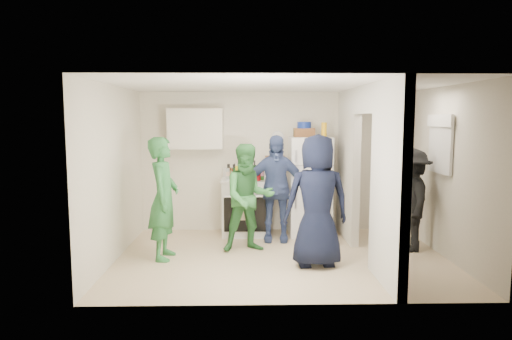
{
  "coord_description": "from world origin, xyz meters",
  "views": [
    {
      "loc": [
        -0.52,
        -6.49,
        2.04
      ],
      "look_at": [
        -0.37,
        0.4,
        1.25
      ],
      "focal_mm": 32.0,
      "sensor_mm": 36.0,
      "label": 1
    }
  ],
  "objects_px": {
    "yellow_cup_stack_top": "(324,130)",
    "person_nook": "(411,200)",
    "person_denim": "(275,188)",
    "person_navy": "(317,201)",
    "stove": "(245,207)",
    "fridge": "(310,186)",
    "blue_bowl": "(304,125)",
    "person_green_center": "(249,198)",
    "wicker_basket": "(304,133)",
    "person_green_left": "(164,198)"
  },
  "relations": [
    {
      "from": "yellow_cup_stack_top",
      "to": "person_nook",
      "type": "height_order",
      "value": "yellow_cup_stack_top"
    },
    {
      "from": "person_denim",
      "to": "person_navy",
      "type": "xyz_separation_m",
      "value": [
        0.49,
        -1.32,
        0.03
      ]
    },
    {
      "from": "stove",
      "to": "fridge",
      "type": "distance_m",
      "value": 1.18
    },
    {
      "from": "stove",
      "to": "blue_bowl",
      "type": "xyz_separation_m",
      "value": [
        1.02,
        0.02,
        1.43
      ]
    },
    {
      "from": "person_green_center",
      "to": "yellow_cup_stack_top",
      "type": "bearing_deg",
      "value": 21.95
    },
    {
      "from": "fridge",
      "to": "stove",
      "type": "bearing_deg",
      "value": 178.47
    },
    {
      "from": "fridge",
      "to": "wicker_basket",
      "type": "relative_size",
      "value": 4.89
    },
    {
      "from": "stove",
      "to": "wicker_basket",
      "type": "xyz_separation_m",
      "value": [
        1.02,
        0.02,
        1.3
      ]
    },
    {
      "from": "person_denim",
      "to": "person_nook",
      "type": "bearing_deg",
      "value": -12.78
    },
    {
      "from": "person_denim",
      "to": "person_nook",
      "type": "relative_size",
      "value": 1.12
    },
    {
      "from": "person_green_left",
      "to": "person_nook",
      "type": "xyz_separation_m",
      "value": [
        3.72,
        0.32,
        -0.1
      ]
    },
    {
      "from": "fridge",
      "to": "person_denim",
      "type": "xyz_separation_m",
      "value": [
        -0.63,
        -0.39,
        0.03
      ]
    },
    {
      "from": "person_nook",
      "to": "blue_bowl",
      "type": "bearing_deg",
      "value": -114.6
    },
    {
      "from": "person_green_left",
      "to": "person_nook",
      "type": "relative_size",
      "value": 1.12
    },
    {
      "from": "yellow_cup_stack_top",
      "to": "person_navy",
      "type": "xyz_separation_m",
      "value": [
        -0.36,
        -1.61,
        -0.92
      ]
    },
    {
      "from": "wicker_basket",
      "to": "person_green_left",
      "type": "xyz_separation_m",
      "value": [
        -2.2,
        -1.37,
        -0.9
      ]
    },
    {
      "from": "wicker_basket",
      "to": "person_green_center",
      "type": "distance_m",
      "value": 1.7
    },
    {
      "from": "person_green_center",
      "to": "person_nook",
      "type": "height_order",
      "value": "person_green_center"
    },
    {
      "from": "fridge",
      "to": "person_navy",
      "type": "distance_m",
      "value": 1.72
    },
    {
      "from": "stove",
      "to": "blue_bowl",
      "type": "height_order",
      "value": "blue_bowl"
    },
    {
      "from": "person_green_left",
      "to": "person_green_center",
      "type": "distance_m",
      "value": 1.28
    },
    {
      "from": "blue_bowl",
      "to": "yellow_cup_stack_top",
      "type": "distance_m",
      "value": 0.36
    },
    {
      "from": "stove",
      "to": "person_navy",
      "type": "xyz_separation_m",
      "value": [
        0.99,
        -1.74,
        0.42
      ]
    },
    {
      "from": "yellow_cup_stack_top",
      "to": "person_nook",
      "type": "distance_m",
      "value": 1.84
    },
    {
      "from": "stove",
      "to": "person_nook",
      "type": "relative_size",
      "value": 0.62
    },
    {
      "from": "person_denim",
      "to": "person_nook",
      "type": "distance_m",
      "value": 2.14
    },
    {
      "from": "person_denim",
      "to": "stove",
      "type": "bearing_deg",
      "value": 143.87
    },
    {
      "from": "person_green_left",
      "to": "person_navy",
      "type": "distance_m",
      "value": 2.19
    },
    {
      "from": "yellow_cup_stack_top",
      "to": "person_denim",
      "type": "distance_m",
      "value": 1.31
    },
    {
      "from": "person_green_left",
      "to": "person_denim",
      "type": "height_order",
      "value": "person_green_left"
    },
    {
      "from": "wicker_basket",
      "to": "person_nook",
      "type": "relative_size",
      "value": 0.22
    },
    {
      "from": "blue_bowl",
      "to": "fridge",
      "type": "bearing_deg",
      "value": -26.57
    },
    {
      "from": "fridge",
      "to": "person_green_center",
      "type": "distance_m",
      "value": 1.44
    },
    {
      "from": "blue_bowl",
      "to": "yellow_cup_stack_top",
      "type": "relative_size",
      "value": 0.96
    },
    {
      "from": "fridge",
      "to": "person_nook",
      "type": "height_order",
      "value": "fridge"
    },
    {
      "from": "fridge",
      "to": "person_nook",
      "type": "distance_m",
      "value": 1.75
    },
    {
      "from": "wicker_basket",
      "to": "person_green_center",
      "type": "bearing_deg",
      "value": -133.58
    },
    {
      "from": "fridge",
      "to": "yellow_cup_stack_top",
      "type": "bearing_deg",
      "value": -24.44
    },
    {
      "from": "blue_bowl",
      "to": "person_nook",
      "type": "height_order",
      "value": "blue_bowl"
    },
    {
      "from": "yellow_cup_stack_top",
      "to": "person_green_center",
      "type": "bearing_deg",
      "value": -146.04
    },
    {
      "from": "stove",
      "to": "wicker_basket",
      "type": "relative_size",
      "value": 2.8
    },
    {
      "from": "wicker_basket",
      "to": "person_nook",
      "type": "height_order",
      "value": "wicker_basket"
    },
    {
      "from": "wicker_basket",
      "to": "person_green_left",
      "type": "relative_size",
      "value": 0.2
    },
    {
      "from": "stove",
      "to": "person_nook",
      "type": "height_order",
      "value": "person_nook"
    },
    {
      "from": "blue_bowl",
      "to": "person_nook",
      "type": "relative_size",
      "value": 0.15
    },
    {
      "from": "stove",
      "to": "yellow_cup_stack_top",
      "type": "xyz_separation_m",
      "value": [
        1.34,
        -0.13,
        1.35
      ]
    },
    {
      "from": "fridge",
      "to": "person_green_center",
      "type": "relative_size",
      "value": 1.04
    },
    {
      "from": "stove",
      "to": "person_denim",
      "type": "height_order",
      "value": "person_denim"
    },
    {
      "from": "wicker_basket",
      "to": "yellow_cup_stack_top",
      "type": "distance_m",
      "value": 0.36
    },
    {
      "from": "yellow_cup_stack_top",
      "to": "person_nook",
      "type": "relative_size",
      "value": 0.16
    }
  ]
}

